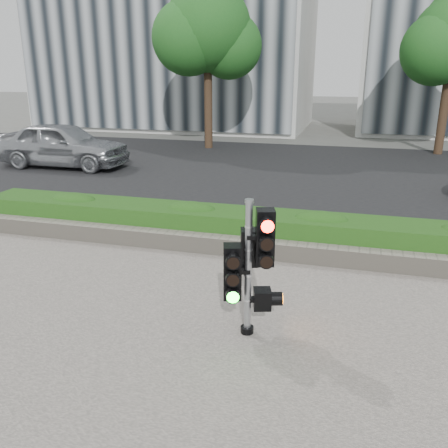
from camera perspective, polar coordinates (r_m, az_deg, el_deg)
name	(u,v)px	position (r m, az deg, el deg)	size (l,w,h in m)	color
ground	(211,299)	(7.65, -1.57, -9.03)	(120.00, 120.00, 0.00)	#51514C
sidewalk	(146,398)	(5.67, -9.37, -19.98)	(16.00, 11.00, 0.03)	#9E9389
road	(293,173)	(16.99, 8.30, 6.13)	(60.00, 13.00, 0.02)	black
curb	(252,233)	(10.44, 3.44, -1.08)	(60.00, 0.25, 0.12)	gray
stone_wall	(239,247)	(9.25, 1.84, -2.72)	(12.00, 0.32, 0.34)	gray
hedge	(247,228)	(9.79, 2.74, -0.48)	(12.00, 1.00, 0.68)	#3B7925
tree_left	(208,31)	(22.11, -1.99, 22.17)	(4.61, 4.03, 7.34)	black
traffic_signal	(250,261)	(6.28, 3.15, -4.48)	(0.69, 0.58, 1.91)	black
car_silver	(63,145)	(18.65, -18.83, 9.03)	(1.95, 4.84, 1.65)	#A4A6AB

